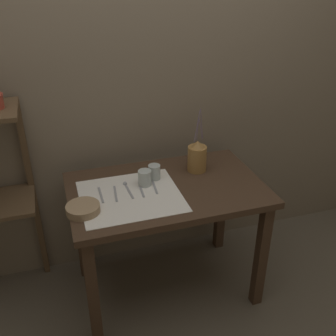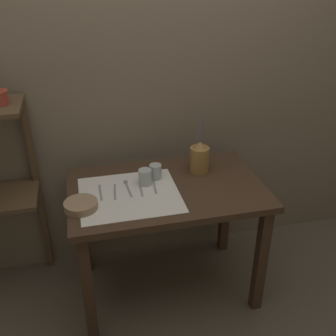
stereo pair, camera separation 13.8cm
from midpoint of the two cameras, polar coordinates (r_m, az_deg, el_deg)
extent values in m
plane|color=brown|center=(2.72, 1.32, -16.76)|extent=(12.00, 12.00, 0.00)
cube|color=#7A6B56|center=(2.48, -1.10, 11.29)|extent=(7.00, 0.06, 2.40)
cube|color=#422D1E|center=(2.25, 1.52, -3.20)|extent=(1.11, 0.70, 0.04)
cube|color=#422D1E|center=(2.21, -9.70, -17.11)|extent=(0.06, 0.06, 0.73)
cube|color=#422D1E|center=(2.42, 14.94, -12.91)|extent=(0.06, 0.06, 0.73)
cube|color=#422D1E|center=(2.65, -10.76, -8.36)|extent=(0.06, 0.06, 0.73)
cube|color=#422D1E|center=(2.83, 9.70, -5.61)|extent=(0.06, 0.06, 0.73)
cube|color=brown|center=(2.61, -16.92, -3.00)|extent=(0.04, 0.04, 1.25)
cube|color=white|center=(2.17, -3.79, -3.91)|extent=(0.55, 0.49, 0.00)
cylinder|color=olive|center=(2.38, 6.24, 1.18)|extent=(0.11, 0.11, 0.16)
cone|color=olive|center=(2.34, 6.37, 3.34)|extent=(0.09, 0.09, 0.04)
cylinder|color=slate|center=(2.32, 6.89, 5.42)|extent=(0.03, 0.02, 0.13)
cylinder|color=slate|center=(2.28, 6.45, 5.82)|extent=(0.01, 0.05, 0.19)
cylinder|color=slate|center=(2.29, 7.01, 6.23)|extent=(0.05, 0.06, 0.21)
cylinder|color=slate|center=(2.28, 6.32, 5.87)|extent=(0.03, 0.01, 0.19)
cylinder|color=#9E7F5B|center=(2.08, -10.68, -5.39)|extent=(0.17, 0.17, 0.04)
cylinder|color=#B7C1BC|center=(2.24, -1.59, -1.35)|extent=(0.08, 0.08, 0.09)
cylinder|color=#B7C1BC|center=(2.30, -0.12, -0.54)|extent=(0.07, 0.07, 0.09)
cube|color=#939399|center=(2.20, -8.01, -3.56)|extent=(0.01, 0.16, 0.00)
cube|color=#939399|center=(2.20, -5.92, -3.47)|extent=(0.03, 0.16, 0.00)
cube|color=#939399|center=(2.21, -3.97, -3.17)|extent=(0.02, 0.16, 0.00)
sphere|color=#939399|center=(2.28, -4.45, -2.08)|extent=(0.02, 0.02, 0.02)
cube|color=#939399|center=(2.22, -2.18, -3.03)|extent=(0.02, 0.16, 0.00)
cube|color=#939399|center=(2.24, -0.21, -2.64)|extent=(0.03, 0.16, 0.00)
sphere|color=#939399|center=(2.31, -0.49, -1.55)|extent=(0.02, 0.02, 0.02)
camera|label=1|loc=(0.07, -88.19, 0.96)|focal=42.00mm
camera|label=2|loc=(0.07, 91.81, -0.96)|focal=42.00mm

